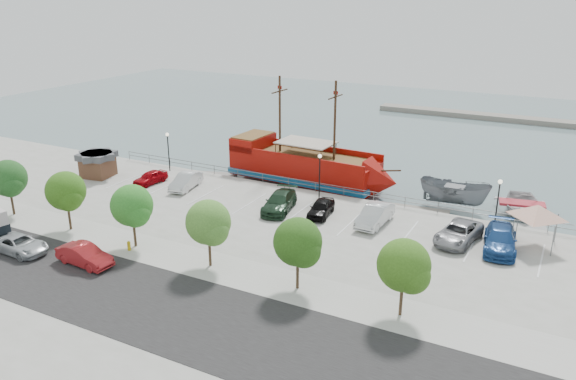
% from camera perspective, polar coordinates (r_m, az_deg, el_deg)
% --- Properties ---
extents(ground, '(160.00, 160.00, 0.00)m').
position_cam_1_polar(ground, '(48.66, -0.05, -4.21)').
color(ground, slate).
extents(land_slab, '(100.00, 58.00, 1.20)m').
position_cam_1_polar(land_slab, '(33.74, -17.60, -16.25)').
color(land_slab, gray).
rests_on(land_slab, ground).
extents(street, '(100.00, 8.00, 0.04)m').
position_cam_1_polar(street, '(36.39, -12.11, -11.70)').
color(street, black).
rests_on(street, land_slab).
extents(sidewalk, '(100.00, 4.00, 0.05)m').
position_cam_1_polar(sidewalk, '(40.51, -6.71, -7.93)').
color(sidewalk, '#AAA79E').
rests_on(sidewalk, land_slab).
extents(seawall_railing, '(50.00, 0.06, 1.00)m').
position_cam_1_polar(seawall_railing, '(54.64, 3.76, 0.19)').
color(seawall_railing, '#5F5F5F').
rests_on(seawall_railing, land_slab).
extents(far_shore, '(40.00, 3.00, 0.80)m').
position_cam_1_polar(far_shore, '(96.94, 20.91, 6.86)').
color(far_shore, gray).
rests_on(far_shore, ground).
extents(pirate_ship, '(18.95, 6.17, 11.86)m').
position_cam_1_polar(pirate_ship, '(59.04, 2.78, 2.17)').
color(pirate_ship, '#910B05').
rests_on(pirate_ship, ground).
extents(patrol_boat, '(6.94, 3.02, 2.62)m').
position_cam_1_polar(patrol_boat, '(55.53, 16.52, -0.52)').
color(patrol_boat, slate).
rests_on(patrol_boat, ground).
extents(speedboat, '(5.89, 7.44, 1.39)m').
position_cam_1_polar(speedboat, '(56.26, 22.63, -1.67)').
color(speedboat, beige).
rests_on(speedboat, ground).
extents(dock_west, '(6.57, 3.62, 0.36)m').
position_cam_1_polar(dock_west, '(63.33, -8.16, 1.50)').
color(dock_west, gray).
rests_on(dock_west, ground).
extents(dock_mid, '(7.03, 2.71, 0.39)m').
position_cam_1_polar(dock_mid, '(53.81, 12.41, -2.07)').
color(dock_mid, gray).
rests_on(dock_mid, ground).
extents(dock_east, '(6.49, 3.15, 0.36)m').
position_cam_1_polar(dock_east, '(52.50, 21.49, -3.61)').
color(dock_east, gray).
rests_on(dock_east, ground).
extents(shed, '(3.61, 3.61, 2.61)m').
position_cam_1_polar(shed, '(62.64, -18.78, 2.54)').
color(shed, brown).
rests_on(shed, land_slab).
extents(canopy_tent, '(4.69, 4.69, 3.82)m').
position_cam_1_polar(canopy_tent, '(46.58, 24.12, -1.40)').
color(canopy_tent, slate).
rests_on(canopy_tent, land_slab).
extents(street_van, '(4.86, 2.32, 1.34)m').
position_cam_1_polar(street_van, '(46.92, -25.65, -4.99)').
color(street_van, '#ACB0B4').
rests_on(street_van, street).
extents(street_sedan, '(4.62, 1.85, 1.49)m').
position_cam_1_polar(street_sedan, '(43.04, -19.98, -6.25)').
color(street_sedan, '#A21C1F').
rests_on(street_sedan, street).
extents(fire_hydrant, '(0.27, 0.27, 0.79)m').
position_cam_1_polar(fire_hydrant, '(44.39, -15.86, -5.44)').
color(fire_hydrant, gold).
rests_on(fire_hydrant, sidewalk).
extents(lamp_post_left, '(0.36, 0.36, 4.28)m').
position_cam_1_polar(lamp_post_left, '(62.07, -12.09, 4.50)').
color(lamp_post_left, black).
rests_on(lamp_post_left, land_slab).
extents(lamp_post_mid, '(0.36, 0.36, 4.28)m').
position_cam_1_polar(lamp_post_mid, '(52.75, 3.24, 2.25)').
color(lamp_post_mid, black).
rests_on(lamp_post_mid, land_slab).
extents(lamp_post_right, '(0.36, 0.36, 4.28)m').
position_cam_1_polar(lamp_post_right, '(48.75, 20.59, -0.50)').
color(lamp_post_right, black).
rests_on(lamp_post_right, land_slab).
extents(tree_a, '(3.30, 3.20, 5.00)m').
position_cam_1_polar(tree_a, '(53.92, -26.52, 0.94)').
color(tree_a, '#473321').
rests_on(tree_a, sidewalk).
extents(tree_b, '(3.30, 3.20, 5.00)m').
position_cam_1_polar(tree_b, '(48.59, -21.59, -0.24)').
color(tree_b, '#473321').
rests_on(tree_b, sidewalk).
extents(tree_c, '(3.30, 3.20, 5.00)m').
position_cam_1_polar(tree_c, '(43.73, -15.49, -1.70)').
color(tree_c, '#473321').
rests_on(tree_c, sidewalk).
extents(tree_d, '(3.30, 3.20, 5.00)m').
position_cam_1_polar(tree_d, '(39.51, -7.98, -3.47)').
color(tree_d, '#473321').
rests_on(tree_d, sidewalk).
extents(tree_e, '(3.30, 3.20, 5.00)m').
position_cam_1_polar(tree_e, '(36.17, 1.15, -5.52)').
color(tree_e, '#473321').
rests_on(tree_e, sidewalk).
extents(tree_f, '(3.30, 3.20, 5.00)m').
position_cam_1_polar(tree_f, '(33.96, 11.87, -7.73)').
color(tree_f, '#473321').
rests_on(tree_f, sidewalk).
extents(parked_car_a, '(1.95, 4.03, 1.33)m').
position_cam_1_polar(parked_car_a, '(58.96, -13.80, 1.26)').
color(parked_car_a, '#9A0209').
rests_on(parked_car_a, land_slab).
extents(parked_car_b, '(2.46, 4.90, 1.54)m').
position_cam_1_polar(parked_car_b, '(56.70, -10.34, 0.89)').
color(parked_car_b, silver).
rests_on(parked_car_b, land_slab).
extents(parked_car_d, '(3.29, 5.84, 1.60)m').
position_cam_1_polar(parked_car_d, '(50.22, -0.88, -1.22)').
color(parked_car_d, '#19321E').
rests_on(parked_car_d, land_slab).
extents(parked_car_e, '(2.20, 4.35, 1.42)m').
position_cam_1_polar(parked_car_e, '(49.18, 3.37, -1.83)').
color(parked_car_e, black).
rests_on(parked_car_e, land_slab).
extents(parked_car_f, '(2.00, 5.16, 1.67)m').
position_cam_1_polar(parked_car_f, '(47.76, 8.81, -2.54)').
color(parked_car_f, silver).
rests_on(parked_car_f, land_slab).
extents(parked_car_g, '(3.39, 5.79, 1.51)m').
position_cam_1_polar(parked_car_g, '(46.00, 16.92, -4.20)').
color(parked_car_g, gray).
rests_on(parked_car_g, land_slab).
extents(parked_car_h, '(3.08, 6.03, 1.67)m').
position_cam_1_polar(parked_car_h, '(45.68, 20.75, -4.70)').
color(parked_car_h, navy).
rests_on(parked_car_h, land_slab).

